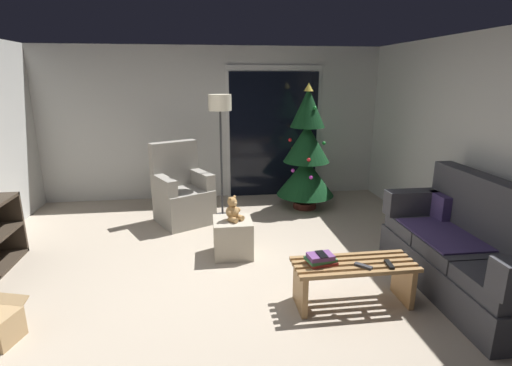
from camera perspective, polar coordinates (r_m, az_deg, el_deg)
The scene contains 16 objects.
ground_plane at distance 4.05m, azimuth -4.43°, elevation -14.54°, with size 7.00×7.00×0.00m, color #B2A38E.
wall_back at distance 6.62m, azimuth -6.25°, elevation 8.63°, with size 5.72×0.12×2.50m, color beige.
wall_right at distance 4.70m, azimuth 32.66°, elevation 3.52°, with size 0.12×6.00×2.50m, color beige.
patio_door_frame at distance 6.67m, azimuth 2.59°, elevation 7.46°, with size 1.60×0.02×2.20m, color silver.
patio_door_glass at distance 6.66m, azimuth 2.61°, elevation 7.01°, with size 1.50×0.02×2.10m, color black.
couch at distance 4.29m, azimuth 28.89°, elevation -8.83°, with size 0.80×1.95×1.08m.
coffee_table at distance 3.71m, azimuth 14.12°, elevation -13.20°, with size 1.10×0.40×0.42m.
remote_graphite at distance 3.57m, azimuth 15.50°, elevation -11.68°, with size 0.04×0.16×0.02m, color #333338.
remote_black at distance 3.67m, azimuth 19.00°, elevation -11.24°, with size 0.04×0.16×0.02m, color black.
book_stack at distance 3.54m, azimuth 9.51°, elevation -10.96°, with size 0.29×0.22×0.10m.
cell_phone at distance 3.50m, azimuth 9.65°, elevation -10.29°, with size 0.07×0.14×0.01m, color black.
christmas_tree at distance 6.02m, azimuth 7.41°, elevation 4.13°, with size 0.89×0.89×1.93m.
armchair at distance 5.61m, azimuth -10.84°, elevation -1.64°, with size 0.92×0.93×1.13m.
floor_lamp at distance 5.47m, azimuth -5.28°, elevation 9.94°, with size 0.32×0.32×1.78m.
ottoman at distance 4.55m, azimuth -3.43°, elevation -7.98°, with size 0.44×0.44×0.43m, color #B2A893.
teddy_bear_honey at distance 4.42m, azimuth -3.40°, elevation -4.01°, with size 0.21×0.22×0.29m.
Camera 1 is at (-0.17, -3.51, 2.02)m, focal length 27.21 mm.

